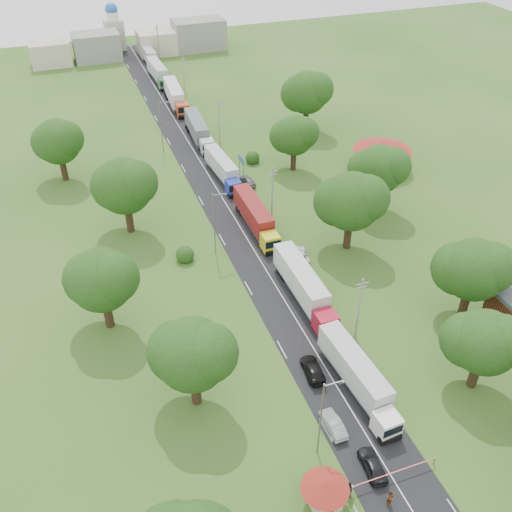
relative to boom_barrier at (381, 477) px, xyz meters
name	(u,v)px	position (x,y,z in m)	size (l,w,h in m)	color
ground	(291,311)	(1.36, 25.00, -0.89)	(260.00, 260.00, 0.00)	#30561C
road	(241,228)	(1.36, 45.00, -0.89)	(8.00, 200.00, 0.04)	black
boom_barrier	(381,477)	(0.00, 0.00, 0.00)	(9.22, 0.35, 1.18)	slate
guard_booth	(325,489)	(-5.84, 0.00, 1.27)	(4.40, 4.40, 3.45)	beige
info_sign	(241,163)	(6.56, 60.00, 2.11)	(0.12, 3.10, 4.10)	slate
pole_1	(359,308)	(6.86, 18.00, 3.79)	(1.60, 0.24, 9.00)	gray
pole_2	(272,193)	(6.86, 46.00, 3.79)	(1.60, 0.24, 9.00)	gray
pole_3	(219,123)	(6.86, 74.00, 3.79)	(1.60, 0.24, 9.00)	gray
pole_4	(184,75)	(6.86, 102.00, 3.79)	(1.60, 0.24, 9.00)	gray
pole_5	(158,41)	(6.86, 130.00, 3.79)	(1.60, 0.24, 9.00)	gray
lamp_0	(322,416)	(-3.99, 5.00, 4.66)	(2.03, 0.22, 10.00)	slate
lamp_1	(215,221)	(-3.99, 40.00, 4.66)	(2.03, 0.22, 10.00)	slate
lamp_2	(162,124)	(-3.99, 75.00, 4.66)	(2.03, 0.22, 10.00)	slate
tree_2	(484,341)	(15.35, 7.14, 5.70)	(8.00, 8.00, 10.10)	#382616
tree_3	(473,269)	(21.35, 17.16, 6.33)	(8.80, 8.80, 11.07)	#382616
tree_4	(351,201)	(14.34, 35.17, 6.96)	(9.60, 9.60, 12.05)	#382616
tree_5	(379,169)	(23.35, 43.16, 6.33)	(8.80, 8.80, 11.07)	#382616
tree_6	(294,135)	(16.35, 60.14, 5.70)	(8.00, 8.00, 10.10)	#382616
tree_7	(307,92)	(25.34, 75.17, 6.96)	(9.60, 9.60, 12.05)	#382616
tree_10	(192,353)	(-13.65, 15.16, 6.33)	(8.80, 8.80, 11.07)	#382616
tree_11	(101,279)	(-20.65, 30.16, 6.33)	(8.80, 8.80, 11.07)	#382616
tree_12	(124,185)	(-14.66, 50.17, 6.96)	(9.60, 9.60, 12.05)	#382616
tree_13	(57,141)	(-22.65, 70.16, 6.33)	(8.80, 8.80, 11.07)	#382616
house_cream	(382,150)	(31.36, 55.00, 2.75)	(10.08, 10.08, 5.80)	beige
distant_town	(137,43)	(2.04, 135.00, 2.60)	(52.00, 8.00, 8.00)	gray
church	(114,29)	(-2.64, 143.00, 4.50)	(5.00, 5.00, 12.30)	beige
truck_0	(358,376)	(3.20, 10.79, 1.22)	(3.22, 14.42, 3.98)	white
truck_1	(304,285)	(3.74, 26.56, 1.37)	(2.71, 15.34, 4.25)	maroon
truck_2	(255,216)	(3.52, 44.31, 1.26)	(2.52, 14.65, 4.06)	gold
truck_3	(223,168)	(3.45, 60.95, 1.13)	(3.09, 13.81, 3.81)	#1A2CA1
truck_4	(198,130)	(3.50, 77.61, 1.30)	(3.24, 14.97, 4.14)	silver
truck_5	(175,96)	(3.39, 96.55, 1.41)	(3.48, 15.68, 4.33)	#BC411C
truck_6	(158,72)	(3.13, 113.36, 1.30)	(2.97, 14.91, 4.12)	#296F2D
truck_7	(149,55)	(3.61, 127.85, 1.13)	(2.68, 13.74, 3.80)	#AFAFAF
car_lane_front	(373,465)	(-0.01, 1.50, -0.17)	(1.70, 4.23, 1.44)	black
car_lane_mid	(333,424)	(-1.48, 7.00, -0.21)	(1.44, 4.12, 1.36)	#9EA1A6
car_lane_rear	(313,369)	(-0.37, 14.44, -0.21)	(1.91, 4.69, 1.36)	black
car_verge_near	(300,255)	(6.86, 34.85, -0.23)	(2.19, 4.75, 1.32)	white
car_verge_far	(248,181)	(6.86, 57.56, -0.18)	(1.69, 4.19, 1.43)	slate
pedestrian_near	(390,499)	(-0.33, -2.16, 0.05)	(0.69, 0.45, 1.89)	gray
pedestrian_booth	(349,490)	(-3.44, -0.17, 0.08)	(0.94, 0.73, 1.94)	gray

